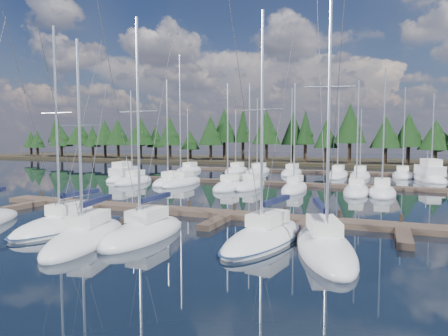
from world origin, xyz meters
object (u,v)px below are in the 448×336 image
at_px(front_sailboat_1, 65,225).
at_px(front_sailboat_4, 265,238).
at_px(motor_yacht_left, 124,176).
at_px(front_sailboat_5, 325,246).
at_px(main_dock, 227,216).
at_px(front_sailboat_2, 86,238).
at_px(motor_yacht_right, 429,177).
at_px(front_sailboat_3, 144,232).

bearing_deg(front_sailboat_1, front_sailboat_4, 7.47).
bearing_deg(front_sailboat_1, motor_yacht_left, 119.02).
height_order(front_sailboat_5, motor_yacht_left, front_sailboat_5).
distance_m(main_dock, front_sailboat_2, 10.68).
relative_size(front_sailboat_4, motor_yacht_right, 1.30).
bearing_deg(motor_yacht_right, front_sailboat_5, -102.04).
bearing_deg(front_sailboat_4, main_dock, 129.31).
relative_size(front_sailboat_3, motor_yacht_right, 1.29).
distance_m(front_sailboat_3, motor_yacht_right, 47.30).
bearing_deg(front_sailboat_3, front_sailboat_5, 4.37).
bearing_deg(front_sailboat_1, front_sailboat_5, 3.39).
bearing_deg(motor_yacht_right, front_sailboat_2, -115.91).
distance_m(main_dock, front_sailboat_5, 10.13).
xyz_separation_m(front_sailboat_3, front_sailboat_4, (7.19, 1.56, -0.01)).
bearing_deg(front_sailboat_4, front_sailboat_2, -157.75).
relative_size(front_sailboat_4, front_sailboat_5, 0.88).
xyz_separation_m(main_dock, motor_yacht_left, (-24.09, 20.54, 0.28)).
distance_m(main_dock, motor_yacht_left, 31.66).
distance_m(front_sailboat_1, motor_yacht_right, 50.24).
bearing_deg(motor_yacht_left, front_sailboat_4, -42.32).
relative_size(front_sailboat_5, motor_yacht_right, 1.47).
bearing_deg(front_sailboat_2, main_dock, 61.74).
bearing_deg(front_sailboat_4, motor_yacht_left, 137.68).
height_order(front_sailboat_3, motor_yacht_right, front_sailboat_3).
height_order(main_dock, front_sailboat_2, front_sailboat_2).
relative_size(front_sailboat_2, motor_yacht_left, 1.36).
xyz_separation_m(front_sailboat_4, front_sailboat_5, (3.49, -0.74, 0.02)).
bearing_deg(front_sailboat_5, main_dock, 142.03).
relative_size(main_dock, front_sailboat_5, 2.81).
bearing_deg(motor_yacht_left, front_sailboat_2, -57.55).
relative_size(front_sailboat_1, motor_yacht_left, 1.54).
bearing_deg(front_sailboat_3, front_sailboat_4, 12.22).
bearing_deg(front_sailboat_5, front_sailboat_3, -175.63).
xyz_separation_m(front_sailboat_2, motor_yacht_left, (-19.04, 29.94, 0.20)).
distance_m(motor_yacht_left, motor_yacht_right, 43.88).
height_order(front_sailboat_1, motor_yacht_left, front_sailboat_1).
height_order(front_sailboat_2, motor_yacht_right, front_sailboat_2).
bearing_deg(main_dock, motor_yacht_right, 64.72).
xyz_separation_m(main_dock, front_sailboat_5, (7.99, -6.23, 0.09)).
distance_m(front_sailboat_2, front_sailboat_5, 13.42).
bearing_deg(motor_yacht_right, main_dock, -115.28).
bearing_deg(front_sailboat_5, front_sailboat_4, 168.02).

